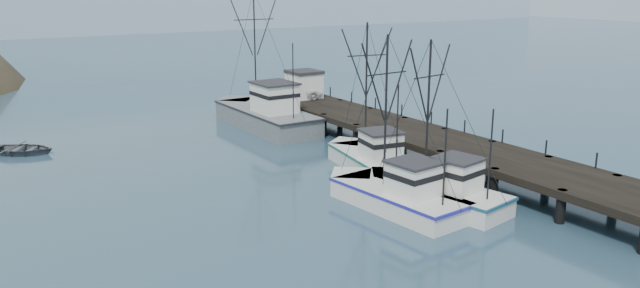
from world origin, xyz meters
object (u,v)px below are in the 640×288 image
at_px(trawler_far, 371,159).
at_px(work_vessel, 264,114).
at_px(pier_shed, 304,84).
at_px(motorboat, 22,154).
at_px(trawler_mid, 395,195).
at_px(pier, 420,136).
at_px(pickup_truck, 296,91).
at_px(trawler_near, 437,192).

bearing_deg(trawler_far, work_vessel, 90.18).
xyz_separation_m(pier_shed, motorboat, (-26.68, 0.01, -3.42)).
bearing_deg(trawler_mid, trawler_far, 63.44).
height_order(trawler_mid, work_vessel, work_vessel).
xyz_separation_m(pier, work_vessel, (-5.47, 16.05, -0.46)).
height_order(trawler_mid, trawler_far, trawler_far).
bearing_deg(trawler_far, motorboat, 138.28).
xyz_separation_m(trawler_mid, pickup_truck, (8.17, 25.80, 1.93)).
relative_size(trawler_far, pier_shed, 3.44).
bearing_deg(trawler_near, work_vessel, 87.83).
height_order(trawler_far, pier_shed, trawler_far).
relative_size(trawler_mid, trawler_far, 0.99).
relative_size(pickup_truck, motorboat, 1.02).
bearing_deg(work_vessel, motorboat, 174.67).
height_order(trawler_mid, pier_shed, trawler_mid).
xyz_separation_m(work_vessel, motorboat, (-21.01, 1.96, -1.23)).
xyz_separation_m(trawler_far, pier_shed, (5.61, 18.77, 2.60)).
relative_size(trawler_near, motorboat, 1.99).
distance_m(pier_shed, pickup_truck, 1.22).
xyz_separation_m(trawler_mid, work_vessel, (3.52, 23.96, 0.41)).
bearing_deg(pickup_truck, motorboat, 110.22).
height_order(trawler_mid, pickup_truck, trawler_mid).
bearing_deg(motorboat, trawler_near, -105.71).
height_order(pier, work_vessel, work_vessel).
bearing_deg(pier, trawler_mid, -138.62).
bearing_deg(pier_shed, work_vessel, -160.98).
xyz_separation_m(pier, pier_shed, (0.20, 18.00, 1.73)).
xyz_separation_m(trawler_mid, motorboat, (-17.50, 25.92, -0.82)).
height_order(pier, pier_shed, pier_shed).
distance_m(trawler_near, work_vessel, 24.92).
xyz_separation_m(pier, trawler_far, (-5.41, -0.77, -0.87)).
relative_size(pier, trawler_mid, 4.04).
xyz_separation_m(work_vessel, pier_shed, (5.67, 1.95, 2.19)).
xyz_separation_m(trawler_near, pier_shed, (6.61, 26.85, 2.60)).
height_order(pier, trawler_far, trawler_far).
bearing_deg(motorboat, trawler_far, -94.20).
bearing_deg(motorboat, pickup_truck, -52.74).
bearing_deg(trawler_far, pier, 8.13).
relative_size(trawler_mid, pier_shed, 3.40).
distance_m(trawler_near, trawler_mid, 2.74).
distance_m(pier_shed, motorboat, 26.89).
relative_size(work_vessel, motorboat, 2.98).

